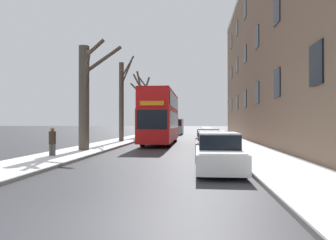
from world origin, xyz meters
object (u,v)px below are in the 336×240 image
bare_tree_left_2 (141,107)px  parked_car_2 (208,139)px  oncoming_van (177,126)px  bare_tree_left_3 (152,109)px  parked_car_1 (212,145)px  pedestrian_left_sidewalk (52,141)px  bare_tree_left_1 (122,99)px  double_decker_bus (161,115)px  bare_tree_left_0 (85,95)px  parked_car_0 (219,154)px

bare_tree_left_2 → parked_car_2: bearing=-62.1°
oncoming_van → bare_tree_left_3: bearing=-159.4°
parked_car_1 → pedestrian_left_sidewalk: size_ratio=2.51×
bare_tree_left_1 → oncoming_van: (3.94, 19.67, -2.77)m
double_decker_bus → oncoming_van: 21.00m
double_decker_bus → pedestrian_left_sidewalk: (-4.44, -11.27, -1.66)m
bare_tree_left_0 → bare_tree_left_1: (0.03, 9.24, 0.41)m
bare_tree_left_0 → bare_tree_left_1: bearing=89.8°
bare_tree_left_2 → pedestrian_left_sidewalk: bearing=-91.8°
bare_tree_left_3 → pedestrian_left_sidewalk: bearing=-91.2°
bare_tree_left_0 → bare_tree_left_1: size_ratio=0.91×
parked_car_1 → bare_tree_left_2: bearing=111.1°
bare_tree_left_1 → bare_tree_left_2: bearing=89.3°
double_decker_bus → oncoming_van: double_decker_bus is taller
oncoming_van → pedestrian_left_sidewalk: bearing=-98.0°
parked_car_1 → parked_car_0: bearing=-90.0°
bare_tree_left_0 → parked_car_2: 9.39m
bare_tree_left_1 → parked_car_1: bearing=-53.6°
parked_car_1 → oncoming_van: 30.62m
bare_tree_left_0 → bare_tree_left_3: bearing=89.7°
bare_tree_left_3 → parked_car_2: (7.80, -23.44, -3.36)m
parked_car_1 → bare_tree_left_0: bearing=169.7°
double_decker_bus → oncoming_van: bearing=89.8°
pedestrian_left_sidewalk → oncoming_van: bearing=-102.1°
bare_tree_left_0 → bare_tree_left_2: (0.15, 18.72, 0.14)m
parked_car_0 → bare_tree_left_2: bearing=107.0°
bare_tree_left_3 → oncoming_van: (3.85, 1.45, -2.70)m
bare_tree_left_2 → parked_car_2: bare_tree_left_2 is taller
bare_tree_left_3 → pedestrian_left_sidewalk: (-0.66, -30.78, -3.12)m
bare_tree_left_3 → parked_car_1: size_ratio=2.14×
parked_car_0 → oncoming_van: size_ratio=0.83×
bare_tree_left_0 → parked_car_1: size_ratio=1.76×
bare_tree_left_0 → pedestrian_left_sidewalk: 4.36m
pedestrian_left_sidewalk → bare_tree_left_2: bearing=-95.9°
bare_tree_left_0 → double_decker_bus: bare_tree_left_0 is taller
bare_tree_left_1 → parked_car_2: 10.06m
bare_tree_left_3 → double_decker_bus: 19.93m
bare_tree_left_3 → double_decker_bus: (3.78, -19.51, -1.46)m
bare_tree_left_0 → bare_tree_left_2: size_ratio=0.90×
bare_tree_left_1 → oncoming_van: size_ratio=1.59×
parked_car_2 → pedestrian_left_sidewalk: pedestrian_left_sidewalk is taller
bare_tree_left_0 → parked_car_2: bare_tree_left_0 is taller
bare_tree_left_0 → parked_car_0: bearing=-40.5°
bare_tree_left_3 → pedestrian_left_sidewalk: size_ratio=5.36×
bare_tree_left_2 → bare_tree_left_3: 8.75m
double_decker_bus → parked_car_1: (4.02, -9.40, -1.91)m
bare_tree_left_3 → parked_car_2: bare_tree_left_3 is taller
bare_tree_left_0 → bare_tree_left_1: 9.25m
bare_tree_left_3 → pedestrian_left_sidewalk: 30.95m
bare_tree_left_3 → parked_car_0: (7.80, -34.23, -3.34)m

